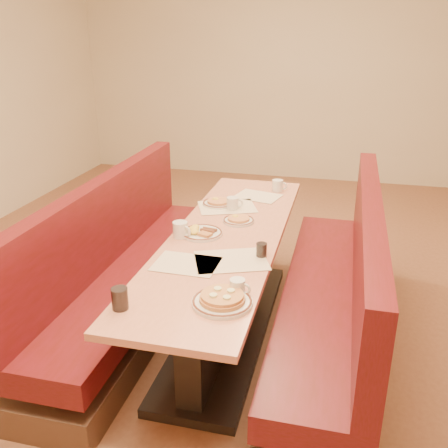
% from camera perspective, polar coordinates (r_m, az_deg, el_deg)
% --- Properties ---
extents(ground, '(8.00, 8.00, 0.00)m').
position_cam_1_polar(ground, '(3.62, 0.27, -12.19)').
color(ground, '#9E6647').
rests_on(ground, ground).
extents(room_envelope, '(6.04, 8.04, 2.82)m').
position_cam_1_polar(room_envelope, '(3.01, 0.33, 20.02)').
color(room_envelope, beige).
rests_on(room_envelope, ground).
extents(diner_table, '(0.70, 2.50, 0.75)m').
position_cam_1_polar(diner_table, '(3.43, 0.28, -6.99)').
color(diner_table, black).
rests_on(diner_table, ground).
extents(booth_left, '(0.55, 2.50, 1.05)m').
position_cam_1_polar(booth_left, '(3.66, -11.00, -5.71)').
color(booth_left, '#4C3326').
rests_on(booth_left, ground).
extents(booth_right, '(0.55, 2.50, 1.05)m').
position_cam_1_polar(booth_right, '(3.36, 12.64, -8.47)').
color(booth_right, '#4C3326').
rests_on(booth_right, ground).
extents(placemat_near_left, '(0.37, 0.28, 0.00)m').
position_cam_1_polar(placemat_near_left, '(2.87, -4.34, -4.55)').
color(placemat_near_left, beige).
rests_on(placemat_near_left, diner_table).
extents(placemat_near_right, '(0.50, 0.44, 0.00)m').
position_cam_1_polar(placemat_near_right, '(2.90, 0.83, -4.18)').
color(placemat_near_right, beige).
rests_on(placemat_near_right, diner_table).
extents(placemat_far_left, '(0.51, 0.45, 0.00)m').
position_cam_1_polar(placemat_far_left, '(3.75, 0.35, 1.99)').
color(placemat_far_left, beige).
rests_on(placemat_far_left, diner_table).
extents(placemat_far_right, '(0.39, 0.33, 0.00)m').
position_cam_1_polar(placemat_far_right, '(4.00, 3.88, 3.20)').
color(placemat_far_right, beige).
rests_on(placemat_far_right, diner_table).
extents(pancake_plate, '(0.30, 0.30, 0.07)m').
position_cam_1_polar(pancake_plate, '(2.47, -0.21, -8.68)').
color(pancake_plate, silver).
rests_on(pancake_plate, diner_table).
extents(eggs_plate, '(0.27, 0.27, 0.06)m').
position_cam_1_polar(eggs_plate, '(3.26, -2.64, -0.95)').
color(eggs_plate, silver).
rests_on(eggs_plate, diner_table).
extents(extra_plate_mid, '(0.22, 0.22, 0.04)m').
position_cam_1_polar(extra_plate_mid, '(3.47, 1.67, 0.47)').
color(extra_plate_mid, silver).
rests_on(extra_plate_mid, diner_table).
extents(extra_plate_far, '(0.24, 0.24, 0.05)m').
position_cam_1_polar(extra_plate_far, '(3.80, -0.64, 2.45)').
color(extra_plate_far, silver).
rests_on(extra_plate_far, diner_table).
extents(coffee_mug_a, '(0.11, 0.08, 0.08)m').
position_cam_1_polar(coffee_mug_a, '(2.54, 1.61, -7.20)').
color(coffee_mug_a, silver).
rests_on(coffee_mug_a, diner_table).
extents(coffee_mug_b, '(0.13, 0.10, 0.10)m').
position_cam_1_polar(coffee_mug_b, '(3.22, -4.97, -0.62)').
color(coffee_mug_b, silver).
rests_on(coffee_mug_b, diner_table).
extents(coffee_mug_c, '(0.12, 0.09, 0.09)m').
position_cam_1_polar(coffee_mug_c, '(4.13, 6.18, 4.41)').
color(coffee_mug_c, silver).
rests_on(coffee_mug_c, diner_table).
extents(coffee_mug_d, '(0.12, 0.09, 0.09)m').
position_cam_1_polar(coffee_mug_d, '(3.69, 1.04, 2.38)').
color(coffee_mug_d, silver).
rests_on(coffee_mug_d, diner_table).
extents(soda_tumbler_near, '(0.08, 0.08, 0.11)m').
position_cam_1_polar(soda_tumbler_near, '(2.47, -11.82, -8.35)').
color(soda_tumbler_near, black).
rests_on(soda_tumbler_near, diner_table).
extents(soda_tumbler_mid, '(0.06, 0.06, 0.09)m').
position_cam_1_polar(soda_tumbler_mid, '(2.94, 4.31, -2.99)').
color(soda_tumbler_mid, black).
rests_on(soda_tumbler_mid, diner_table).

